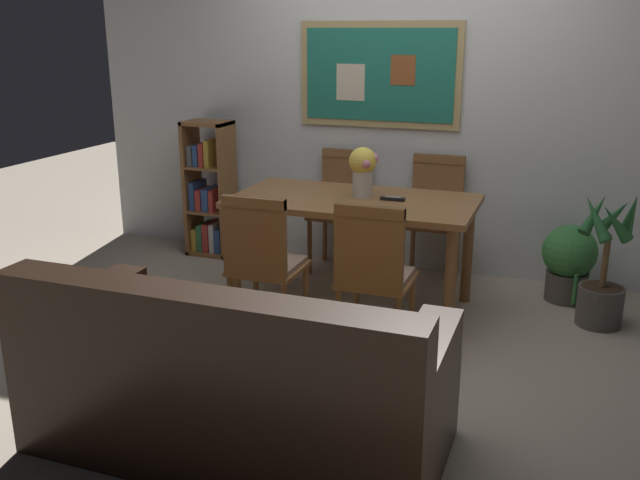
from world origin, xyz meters
TOP-DOWN VIEW (x-y plane):
  - ground_plane at (0.00, 0.00)m, footprint 12.00×12.00m
  - wall_back_with_painting at (-0.00, 1.53)m, footprint 5.20×0.14m
  - dining_table at (-0.11, 0.57)m, footprint 1.57×0.83m
  - dining_chair_near_right at (0.22, -0.13)m, footprint 0.40×0.41m
  - dining_chair_near_left at (-0.43, -0.16)m, footprint 0.40×0.41m
  - dining_chair_far_left at (-0.44, 1.31)m, footprint 0.40×0.41m
  - dining_chair_far_right at (0.27, 1.32)m, footprint 0.40×0.41m
  - leather_couch at (-0.09, -1.22)m, footprint 1.80×0.84m
  - bookshelf at (-1.57, 1.26)m, footprint 0.36×0.28m
  - potted_ivy at (1.24, 1.17)m, footprint 0.36×0.36m
  - potted_palm at (1.44, 0.79)m, footprint 0.37×0.39m
  - flower_vase at (-0.07, 0.63)m, footprint 0.19×0.19m
  - tv_remote at (0.14, 0.60)m, footprint 0.16×0.05m

SIDE VIEW (x-z plane):
  - ground_plane at x=0.00m, z-range 0.00..0.00m
  - potted_ivy at x=1.24m, z-range 0.02..0.55m
  - potted_palm at x=1.44m, z-range -0.14..0.75m
  - leather_couch at x=-0.09m, z-range -0.11..0.73m
  - bookshelf at x=-1.57m, z-range -0.06..1.03m
  - dining_chair_near_right at x=0.22m, z-range 0.08..0.99m
  - dining_chair_near_left at x=-0.43m, z-range 0.08..0.99m
  - dining_chair_far_left at x=-0.44m, z-range 0.08..0.99m
  - dining_chair_far_right at x=0.27m, z-range 0.08..0.99m
  - dining_table at x=-0.11m, z-range 0.27..1.02m
  - tv_remote at x=0.14m, z-range 0.74..0.77m
  - flower_vase at x=-0.07m, z-range 0.77..1.10m
  - wall_back_with_painting at x=0.00m, z-range 0.00..2.60m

